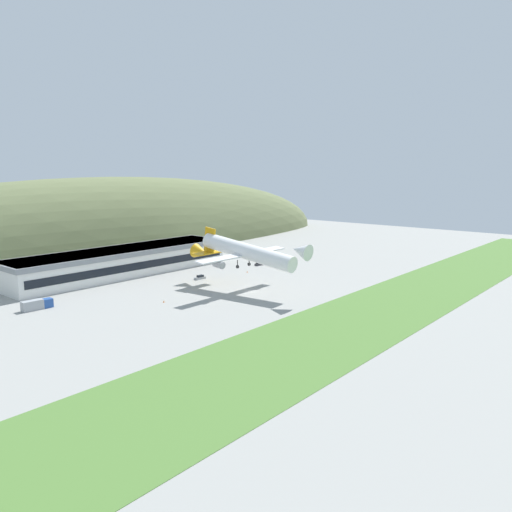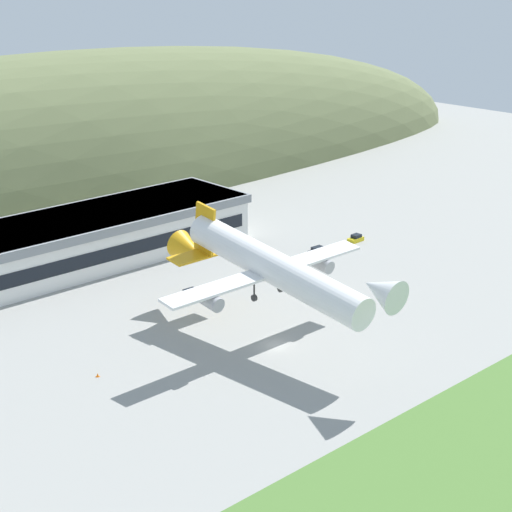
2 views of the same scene
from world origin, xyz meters
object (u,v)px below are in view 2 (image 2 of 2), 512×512
service_car_0 (318,251)px  service_car_1 (356,239)px  terminal_building (45,246)px  service_car_2 (189,294)px  traffic_cone_0 (98,375)px  cargo_airplane (271,268)px  traffic_cone_1 (288,276)px

service_car_0 → service_car_1: bearing=-0.2°
terminal_building → service_car_2: bearing=-65.6°
service_car_1 → traffic_cone_0: size_ratio=6.42×
terminal_building → cargo_airplane: size_ratio=1.81×
terminal_building → traffic_cone_1: (33.14, -33.73, -5.31)m
service_car_1 → service_car_2: size_ratio=0.85×
service_car_1 → traffic_cone_0: 77.85m
terminal_building → cargo_airplane: cargo_airplane is taller
cargo_airplane → service_car_0: 46.38m
service_car_0 → cargo_airplane: bearing=-146.0°
traffic_cone_0 → traffic_cone_1: size_ratio=1.00×
service_car_0 → service_car_1: size_ratio=1.23×
traffic_cone_0 → cargo_airplane: bearing=-17.6°
cargo_airplane → traffic_cone_1: 32.07m
terminal_building → service_car_1: bearing=-25.0°
traffic_cone_0 → service_car_2: bearing=27.9°
terminal_building → traffic_cone_0: size_ratio=154.04×
cargo_airplane → terminal_building: bearing=101.4°
traffic_cone_0 → traffic_cone_1: (49.66, 10.43, 0.00)m
service_car_0 → service_car_2: (-34.74, -0.81, -0.03)m
traffic_cone_0 → service_car_0: bearing=14.3°
service_car_0 → traffic_cone_1: service_car_0 is taller
cargo_airplane → service_car_0: size_ratio=10.80×
service_car_0 → service_car_2: bearing=-178.7°
terminal_building → service_car_2: 31.77m
cargo_airplane → traffic_cone_0: size_ratio=85.10×
terminal_building → traffic_cone_1: 47.58m
service_car_2 → cargo_airplane: bearing=-95.6°
service_car_2 → traffic_cone_1: bearing=-14.4°
service_car_1 → traffic_cone_1: size_ratio=6.42×
traffic_cone_0 → traffic_cone_1: same height
traffic_cone_1 → service_car_2: bearing=165.6°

